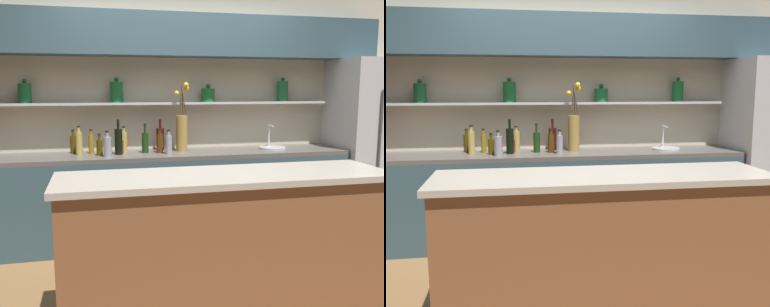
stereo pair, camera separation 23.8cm
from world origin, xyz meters
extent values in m
plane|color=brown|center=(0.00, 0.00, 0.00)|extent=(12.00, 12.00, 0.00)
cube|color=beige|center=(0.00, 1.60, 1.30)|extent=(5.20, 0.10, 2.60)
cube|color=#B7B7BC|center=(-0.11, 1.46, 1.41)|extent=(3.62, 0.18, 0.02)
cylinder|color=#19602D|center=(-1.47, 1.45, 1.51)|extent=(0.12, 0.12, 0.19)
sphere|color=#19602D|center=(-1.47, 1.45, 1.63)|extent=(0.04, 0.04, 0.04)
cylinder|color=#19602D|center=(-0.59, 1.45, 1.52)|extent=(0.13, 0.13, 0.21)
sphere|color=#19602D|center=(-0.59, 1.45, 1.65)|extent=(0.04, 0.04, 0.04)
cylinder|color=#19602D|center=(0.37, 1.45, 1.49)|extent=(0.14, 0.14, 0.14)
sphere|color=#19602D|center=(0.37, 1.45, 1.59)|extent=(0.05, 0.05, 0.05)
cylinder|color=#19602D|center=(1.22, 1.45, 1.53)|extent=(0.12, 0.12, 0.22)
sphere|color=#19602D|center=(1.22, 1.45, 1.66)|extent=(0.04, 0.04, 0.04)
cube|color=#334C56|center=(0.00, 1.38, 2.09)|extent=(4.42, 0.34, 0.42)
cube|color=#334C56|center=(-0.11, 1.24, 0.44)|extent=(3.72, 0.62, 0.88)
cube|color=#56514C|center=(-0.11, 1.24, 0.90)|extent=(3.72, 0.62, 0.04)
cube|color=brown|center=(0.00, -0.40, 0.49)|extent=(2.12, 0.55, 0.98)
cube|color=#ADA393|center=(0.00, -0.40, 1.00)|extent=(2.18, 0.61, 0.04)
cube|color=#B7B7BC|center=(2.19, 1.20, 0.94)|extent=(0.82, 0.70, 1.88)
cylinder|color=#4C4C51|center=(2.04, 0.83, 1.03)|extent=(0.02, 0.02, 1.03)
cylinder|color=olive|center=(0.05, 1.31, 1.10)|extent=(0.12, 0.12, 0.37)
cylinder|color=#4C3319|center=(0.06, 1.31, 1.42)|extent=(0.03, 0.07, 0.27)
sphere|color=yellow|center=(0.10, 1.30, 1.56)|extent=(0.06, 0.06, 0.06)
cylinder|color=#4C3319|center=(0.07, 1.28, 1.44)|extent=(0.07, 0.04, 0.31)
sphere|color=yellow|center=(0.09, 1.25, 1.60)|extent=(0.05, 0.05, 0.05)
cylinder|color=#4C3319|center=(0.04, 1.32, 1.40)|extent=(0.03, 0.06, 0.22)
sphere|color=yellow|center=(0.01, 1.33, 1.51)|extent=(0.05, 0.05, 0.05)
cylinder|color=#B7B7BC|center=(1.03, 1.24, 0.93)|extent=(0.29, 0.29, 0.02)
cylinder|color=#B7B7BC|center=(1.03, 1.35, 1.05)|extent=(0.02, 0.02, 0.22)
cylinder|color=#B7B7BC|center=(1.03, 1.29, 1.16)|extent=(0.02, 0.12, 0.02)
cylinder|color=maroon|center=(-0.57, 1.29, 0.99)|extent=(0.05, 0.05, 0.13)
cylinder|color=maroon|center=(-0.57, 1.29, 1.07)|extent=(0.03, 0.03, 0.04)
cylinder|color=black|center=(-0.57, 1.29, 1.09)|extent=(0.03, 0.03, 0.01)
cylinder|color=#47380A|center=(-0.78, 1.19, 0.99)|extent=(0.06, 0.06, 0.15)
cylinder|color=#47380A|center=(-0.78, 1.19, 1.09)|extent=(0.03, 0.03, 0.05)
cylinder|color=black|center=(-0.78, 1.19, 1.12)|extent=(0.03, 0.03, 0.01)
cylinder|color=#380C0C|center=(-0.16, 1.42, 1.04)|extent=(0.08, 0.08, 0.23)
cylinder|color=#380C0C|center=(-0.16, 1.42, 1.19)|extent=(0.02, 0.02, 0.08)
cylinder|color=black|center=(-0.16, 1.42, 1.24)|extent=(0.03, 0.03, 0.01)
cylinder|color=olive|center=(-0.86, 1.32, 1.01)|extent=(0.05, 0.05, 0.18)
cylinder|color=olive|center=(-0.86, 1.32, 1.12)|extent=(0.03, 0.03, 0.05)
cylinder|color=black|center=(-0.86, 1.32, 1.16)|extent=(0.03, 0.03, 0.01)
cylinder|color=#193814|center=(-0.33, 1.27, 1.02)|extent=(0.07, 0.07, 0.20)
cylinder|color=#193814|center=(-0.33, 1.27, 1.16)|extent=(0.02, 0.02, 0.08)
cylinder|color=black|center=(-0.33, 1.27, 1.21)|extent=(0.03, 0.03, 0.01)
cylinder|color=gray|center=(-0.71, 1.08, 1.01)|extent=(0.08, 0.08, 0.19)
cylinder|color=gray|center=(-0.71, 1.08, 1.13)|extent=(0.03, 0.03, 0.04)
cylinder|color=black|center=(-0.71, 1.08, 1.16)|extent=(0.03, 0.03, 0.01)
cylinder|color=gray|center=(-0.11, 1.14, 1.01)|extent=(0.06, 0.06, 0.18)
cylinder|color=gray|center=(-0.11, 1.14, 1.12)|extent=(0.03, 0.03, 0.04)
cylinder|color=black|center=(-0.11, 1.14, 1.15)|extent=(0.03, 0.03, 0.01)
cylinder|color=black|center=(-0.60, 1.21, 1.05)|extent=(0.07, 0.07, 0.25)
cylinder|color=black|center=(-0.60, 1.21, 1.21)|extent=(0.02, 0.02, 0.08)
cylinder|color=black|center=(-0.60, 1.21, 1.26)|extent=(0.03, 0.03, 0.01)
cylinder|color=#47380A|center=(-1.03, 1.39, 1.01)|extent=(0.06, 0.06, 0.17)
cylinder|color=#47380A|center=(-1.03, 1.39, 1.12)|extent=(0.03, 0.03, 0.05)
cylinder|color=black|center=(-1.03, 1.39, 1.15)|extent=(0.03, 0.03, 0.01)
cylinder|color=#4C2D0C|center=(-0.19, 1.23, 1.01)|extent=(0.06, 0.06, 0.19)
cylinder|color=#4C2D0C|center=(-0.19, 1.23, 1.13)|extent=(0.03, 0.03, 0.04)
cylinder|color=black|center=(-0.19, 1.23, 1.16)|extent=(0.03, 0.03, 0.01)
cylinder|color=tan|center=(-0.53, 1.42, 1.02)|extent=(0.07, 0.07, 0.20)
cylinder|color=tan|center=(-0.53, 1.42, 1.14)|extent=(0.03, 0.03, 0.04)
cylinder|color=black|center=(-0.53, 1.42, 1.17)|extent=(0.03, 0.03, 0.01)
cylinder|color=tan|center=(-0.97, 1.26, 1.03)|extent=(0.06, 0.06, 0.23)
cylinder|color=tan|center=(-0.97, 1.26, 1.17)|extent=(0.03, 0.03, 0.04)
cylinder|color=black|center=(-0.97, 1.26, 1.20)|extent=(0.03, 0.03, 0.01)
camera|label=1|loc=(-0.82, -2.99, 1.57)|focal=40.00mm
camera|label=2|loc=(-0.59, -3.04, 1.57)|focal=40.00mm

